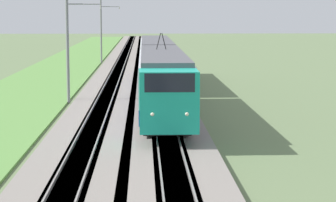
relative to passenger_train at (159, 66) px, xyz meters
The scene contains 8 objects.
ballast_main 6.57m from the passenger_train, 39.95° to the left, with size 240.00×4.40×0.30m.
ballast_adjacent 5.25m from the passenger_train, ahead, with size 240.00×4.40×0.30m.
track_main 6.57m from the passenger_train, 39.95° to the left, with size 240.00×1.57×0.45m.
track_adjacent 5.25m from the passenger_train, ahead, with size 240.00×1.57×0.45m.
grass_verge 11.99m from the passenger_train, 66.30° to the left, with size 240.00×8.15×0.12m.
passenger_train is the anchor object (origin of this frame).
catenary_mast_mid 7.25m from the passenger_train, 111.61° to the left, with size 0.22×2.56×8.02m.
catenary_mast_far 35.87m from the passenger_train, 10.53° to the left, with size 0.22×2.56×8.18m.
Camera 1 is at (-4.51, -2.77, 6.53)m, focal length 70.00 mm.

